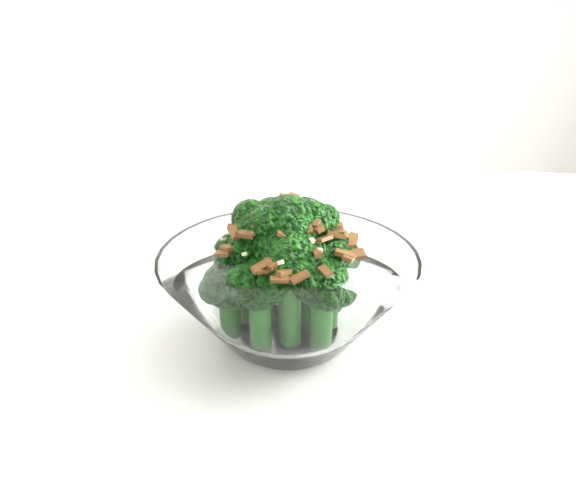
{
  "coord_description": "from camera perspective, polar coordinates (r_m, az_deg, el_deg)",
  "views": [
    {
      "loc": [
        0.17,
        -0.68,
        1.06
      ],
      "look_at": [
        0.2,
        -0.22,
        0.84
      ],
      "focal_mm": 40.0,
      "sensor_mm": 36.0,
      "label": 1
    }
  ],
  "objects": [
    {
      "name": "table",
      "position": [
        0.71,
        -10.6,
        -7.29
      ],
      "size": [
        1.36,
        1.06,
        0.75
      ],
      "color": "white",
      "rests_on": "ground"
    },
    {
      "name": "broccoli_dish",
      "position": [
        0.53,
        0.02,
        -3.74
      ],
      "size": [
        0.21,
        0.21,
        0.13
      ],
      "color": "white",
      "rests_on": "table"
    }
  ]
}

